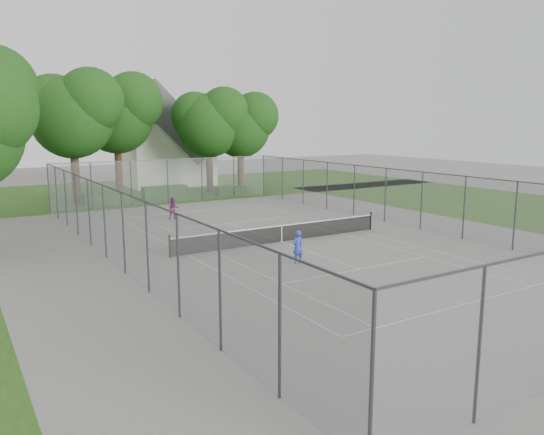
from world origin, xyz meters
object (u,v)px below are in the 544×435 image
girl_player (298,247)px  woman_player (173,208)px  house (167,144)px  tennis_net (282,233)px

girl_player → woman_player: 13.67m
woman_player → house: bearing=89.9°
house → girl_player: house is taller
tennis_net → woman_player: bearing=104.5°
house → girl_player: 33.90m
house → woman_player: 20.99m
house → woman_player: house is taller
tennis_net → house: house is taller
house → girl_player: (-6.29, -33.13, -3.45)m
house → tennis_net: bearing=-98.9°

